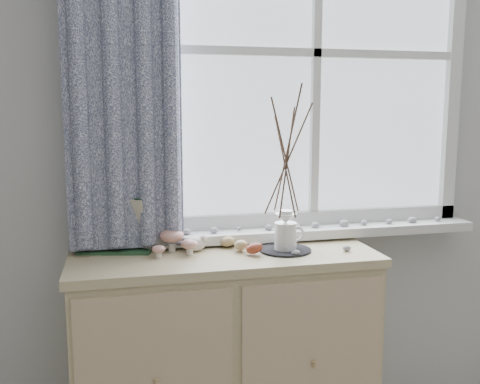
{
  "coord_description": "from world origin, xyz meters",
  "views": [
    {
      "loc": [
        -0.55,
        -0.24,
        1.41
      ],
      "look_at": [
        -0.1,
        1.7,
        1.1
      ],
      "focal_mm": 40.0,
      "sensor_mm": 36.0,
      "label": 1
    }
  ],
  "objects_px": {
    "botanical_book": "(114,226)",
    "toadstool_cluster": "(174,240)",
    "sideboard": "(225,355)",
    "twig_pitcher": "(286,156)"
  },
  "relations": [
    {
      "from": "toadstool_cluster",
      "to": "twig_pitcher",
      "type": "distance_m",
      "value": 0.55
    },
    {
      "from": "toadstool_cluster",
      "to": "twig_pitcher",
      "type": "height_order",
      "value": "twig_pitcher"
    },
    {
      "from": "sideboard",
      "to": "twig_pitcher",
      "type": "distance_m",
      "value": 0.84
    },
    {
      "from": "toadstool_cluster",
      "to": "twig_pitcher",
      "type": "xyz_separation_m",
      "value": [
        0.43,
        -0.07,
        0.33
      ]
    },
    {
      "from": "sideboard",
      "to": "toadstool_cluster",
      "type": "bearing_deg",
      "value": 164.09
    },
    {
      "from": "sideboard",
      "to": "botanical_book",
      "type": "xyz_separation_m",
      "value": [
        -0.42,
        0.09,
        0.54
      ]
    },
    {
      "from": "botanical_book",
      "to": "twig_pitcher",
      "type": "bearing_deg",
      "value": 4.45
    },
    {
      "from": "botanical_book",
      "to": "toadstool_cluster",
      "type": "relative_size",
      "value": 1.82
    },
    {
      "from": "sideboard",
      "to": "twig_pitcher",
      "type": "bearing_deg",
      "value": -3.49
    },
    {
      "from": "botanical_book",
      "to": "toadstool_cluster",
      "type": "height_order",
      "value": "botanical_book"
    }
  ]
}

